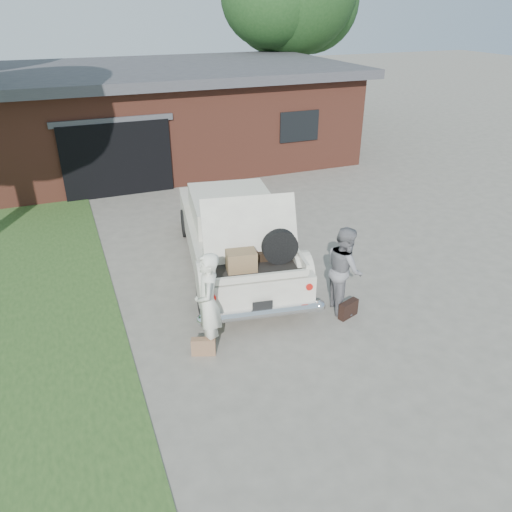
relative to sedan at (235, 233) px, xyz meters
name	(u,v)px	position (x,y,z in m)	size (l,w,h in m)	color
ground	(268,322)	(-0.21, -2.35, -0.79)	(90.00, 90.00, 0.00)	gray
house	(171,113)	(0.77, 9.12, 0.88)	(12.80, 7.80, 3.30)	brown
sedan	(235,233)	(0.00, 0.00, 0.00)	(2.93, 5.66, 2.16)	silver
woman_left	(208,303)	(-1.43, -2.68, 0.10)	(0.65, 0.43, 1.79)	white
woman_right	(344,269)	(1.31, -2.40, 0.05)	(0.82, 0.64, 1.69)	gray
suitcase_left	(203,347)	(-1.58, -2.81, -0.63)	(0.40, 0.13, 0.31)	#956A4C
suitcase_right	(348,309)	(1.26, -2.73, -0.63)	(0.42, 0.13, 0.33)	black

